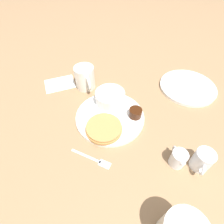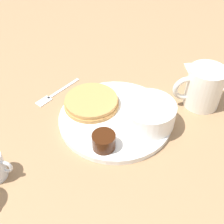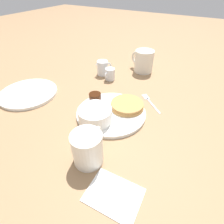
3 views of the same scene
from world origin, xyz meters
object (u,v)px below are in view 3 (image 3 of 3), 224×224
coffee_mug (88,148)px  second_mug (143,61)px  plate (111,113)px  creamer_pitcher_far (103,68)px  creamer_pitcher_near (110,74)px  fork (149,101)px  bowl (95,114)px

coffee_mug → second_mug: 0.58m
plate → creamer_pitcher_far: bearing=127.4°
coffee_mug → creamer_pitcher_far: bearing=118.0°
creamer_pitcher_near → creamer_pitcher_far: 0.06m
coffee_mug → creamer_pitcher_far: (-0.23, 0.44, -0.01)m
coffee_mug → creamer_pitcher_near: (-0.18, 0.41, -0.02)m
plate → creamer_pitcher_far: creamer_pitcher_far is taller
creamer_pitcher_near → fork: (0.22, -0.08, -0.03)m
coffee_mug → creamer_pitcher_far: size_ratio=1.60×
creamer_pitcher_near → second_mug: size_ratio=0.53×
plate → second_mug: 0.38m
fork → second_mug: size_ratio=0.85×
creamer_pitcher_near → plate: bearing=-58.9°
coffee_mug → creamer_pitcher_far: coffee_mug is taller
plate → creamer_pitcher_far: size_ratio=3.47×
bowl → second_mug: size_ratio=0.88×
plate → bowl: bowl is taller
creamer_pitcher_far → second_mug: 0.20m
plate → second_mug: bearing=95.4°
creamer_pitcher_far → second_mug: bearing=40.5°
plate → creamer_pitcher_near: (-0.13, 0.22, 0.02)m
coffee_mug → creamer_pitcher_near: bearing=113.3°
coffee_mug → second_mug: (-0.08, 0.57, 0.01)m
bowl → fork: (0.11, 0.21, -0.04)m
creamer_pitcher_far → second_mug: (0.15, 0.13, 0.02)m
creamer_pitcher_near → fork: size_ratio=0.62×
fork → creamer_pitcher_near: bearing=160.6°
coffee_mug → fork: coffee_mug is taller
plate → creamer_pitcher_near: 0.26m
bowl → second_mug: 0.45m
fork → creamer_pitcher_far: bearing=159.2°
coffee_mug → fork: bearing=82.4°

